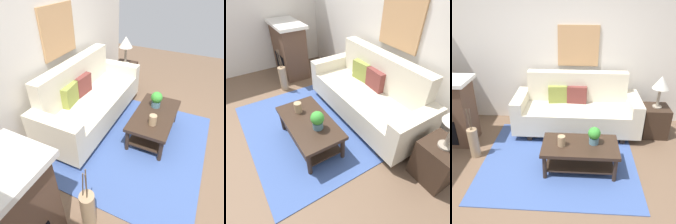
{
  "view_description": "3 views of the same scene",
  "coord_description": "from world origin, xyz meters",
  "views": [
    {
      "loc": [
        -2.27,
        -0.2,
        2.3
      ],
      "look_at": [
        0.05,
        0.91,
        0.45
      ],
      "focal_mm": 32.96,
      "sensor_mm": 36.0,
      "label": 1
    },
    {
      "loc": [
        2.27,
        -0.42,
        2.22
      ],
      "look_at": [
        0.45,
        0.71,
        0.5
      ],
      "focal_mm": 31.22,
      "sensor_mm": 36.0,
      "label": 2
    },
    {
      "loc": [
        0.28,
        -2.66,
        2.48
      ],
      "look_at": [
        0.05,
        0.84,
        0.68
      ],
      "focal_mm": 39.74,
      "sensor_mm": 36.0,
      "label": 3
    }
  ],
  "objects": [
    {
      "name": "throw_pillow_maroon",
      "position": [
        0.25,
        1.55,
        0.68
      ],
      "size": [
        0.37,
        0.14,
        0.32
      ],
      "primitive_type": "cube",
      "rotation": [
        0.0,
        0.0,
        -0.06
      ],
      "color": "brown",
      "rests_on": "couch"
    },
    {
      "name": "side_table",
      "position": [
        1.66,
        1.37,
        0.28
      ],
      "size": [
        0.44,
        0.44,
        0.56
      ],
      "primitive_type": "cube",
      "color": "#332319",
      "rests_on": "ground_plane"
    },
    {
      "name": "floor_vase_branch_b",
      "position": [
        -1.37,
        0.53,
        0.67
      ],
      "size": [
        0.02,
        0.05,
        0.36
      ],
      "primitive_type": "cylinder",
      "rotation": [
        0.11,
        -0.02,
        0.0
      ],
      "color": "brown",
      "rests_on": "floor_vase"
    },
    {
      "name": "floor_vase_branch_a",
      "position": [
        -1.34,
        0.51,
        0.67
      ],
      "size": [
        0.03,
        0.01,
        0.36
      ],
      "primitive_type": "cylinder",
      "rotation": [
        0.0,
        0.06,
        0.0
      ],
      "color": "brown",
      "rests_on": "floor_vase"
    },
    {
      "name": "ground_plane",
      "position": [
        0.0,
        0.0,
        0.0
      ],
      "size": [
        9.03,
        9.03,
        0.0
      ],
      "primitive_type": "plane",
      "color": "brown"
    },
    {
      "name": "tabletop_vase",
      "position": [
        0.05,
        0.27,
        0.51
      ],
      "size": [
        0.11,
        0.11,
        0.15
      ],
      "primitive_type": "cylinder",
      "color": "tan",
      "rests_on": "coffee_table"
    },
    {
      "name": "floor_vase",
      "position": [
        -1.36,
        0.51,
        0.25
      ],
      "size": [
        0.15,
        0.15,
        0.49
      ],
      "primitive_type": "cylinder",
      "color": "tan",
      "rests_on": "ground_plane"
    },
    {
      "name": "floor_vase_branch_c",
      "position": [
        -1.37,
        0.49,
        0.67
      ],
      "size": [
        0.02,
        0.03,
        0.36
      ],
      "primitive_type": "cylinder",
      "rotation": [
        0.04,
        -0.02,
        0.0
      ],
      "color": "brown",
      "rests_on": "floor_vase"
    },
    {
      "name": "table_lamp",
      "position": [
        1.66,
        1.37,
        0.99
      ],
      "size": [
        0.28,
        0.28,
        0.57
      ],
      "color": "gray",
      "rests_on": "side_table"
    },
    {
      "name": "framed_painting",
      "position": [
        0.25,
        1.89,
        1.49
      ],
      "size": [
        0.75,
        0.03,
        0.73
      ],
      "primitive_type": "cube",
      "color": "tan"
    },
    {
      "name": "potted_plant_tabletop",
      "position": [
        0.52,
        0.36,
        0.57
      ],
      "size": [
        0.18,
        0.18,
        0.26
      ],
      "color": "slate",
      "rests_on": "coffee_table"
    },
    {
      "name": "throw_pillow_olive",
      "position": [
        -0.1,
        1.55,
        0.68
      ],
      "size": [
        0.37,
        0.16,
        0.32
      ],
      "primitive_type": "cube",
      "rotation": [
        0.0,
        0.0,
        0.12
      ],
      "color": "olive",
      "rests_on": "couch"
    },
    {
      "name": "couch",
      "position": [
        0.25,
        1.42,
        0.43
      ],
      "size": [
        2.23,
        0.84,
        1.08
      ],
      "color": "beige",
      "rests_on": "ground_plane"
    },
    {
      "name": "coffee_table",
      "position": [
        0.32,
        0.31,
        0.31
      ],
      "size": [
        1.1,
        0.6,
        0.43
      ],
      "color": "#332319",
      "rests_on": "ground_plane"
    },
    {
      "name": "area_rug",
      "position": [
        0.0,
        0.5,
        0.01
      ],
      "size": [
        2.36,
        2.06,
        0.01
      ],
      "primitive_type": "cube",
      "color": "#3D5693",
      "rests_on": "ground_plane"
    },
    {
      "name": "wall_back",
      "position": [
        0.0,
        1.96,
        1.35
      ],
      "size": [
        5.03,
        0.1,
        2.7
      ],
      "primitive_type": "cube",
      "color": "silver",
      "rests_on": "ground_plane"
    }
  ]
}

